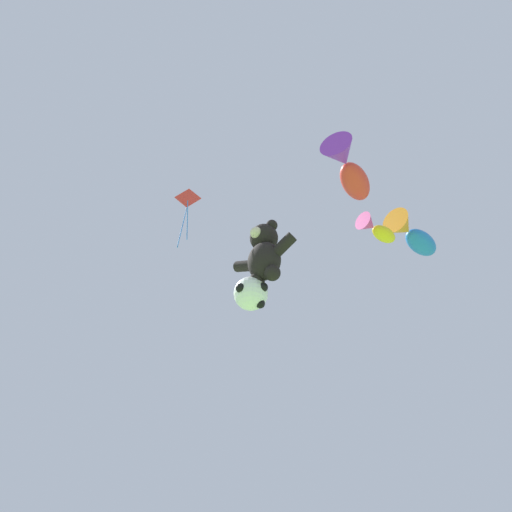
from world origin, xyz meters
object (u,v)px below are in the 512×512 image
at_px(teddy_bear_kite, 264,253).
at_px(soccer_ball_kite, 251,293).
at_px(diamond_kite, 187,204).
at_px(fish_kite_cobalt, 412,235).
at_px(fish_kite_goldfin, 376,229).
at_px(fish_kite_crimson, 348,168).

height_order(teddy_bear_kite, soccer_ball_kite, teddy_bear_kite).
bearing_deg(teddy_bear_kite, diamond_kite, -158.26).
relative_size(soccer_ball_kite, fish_kite_cobalt, 0.44).
distance_m(soccer_ball_kite, fish_kite_cobalt, 7.09).
relative_size(teddy_bear_kite, fish_kite_goldfin, 1.48).
height_order(fish_kite_crimson, diamond_kite, diamond_kite).
distance_m(fish_kite_goldfin, diamond_kite, 6.80).
relative_size(fish_kite_crimson, fish_kite_goldfin, 1.61).
height_order(fish_kite_goldfin, fish_kite_cobalt, fish_kite_cobalt).
xyz_separation_m(teddy_bear_kite, fish_kite_goldfin, (2.69, 2.62, 1.36)).
relative_size(fish_kite_goldfin, fish_kite_cobalt, 0.63).
height_order(fish_kite_cobalt, diamond_kite, diamond_kite).
distance_m(teddy_bear_kite, fish_kite_crimson, 3.76).
relative_size(soccer_ball_kite, fish_kite_crimson, 0.44).
relative_size(fish_kite_crimson, diamond_kite, 0.88).
height_order(fish_kite_crimson, fish_kite_goldfin, fish_kite_crimson).
relative_size(teddy_bear_kite, soccer_ball_kite, 2.11).
xyz_separation_m(fish_kite_crimson, diamond_kite, (-5.79, -1.48, 1.13)).
bearing_deg(soccer_ball_kite, fish_kite_crimson, 5.59).
bearing_deg(teddy_bear_kite, fish_kite_goldfin, 44.20).
distance_m(soccer_ball_kite, fish_kite_goldfin, 4.90).
bearing_deg(teddy_bear_kite, fish_kite_crimson, 7.50).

